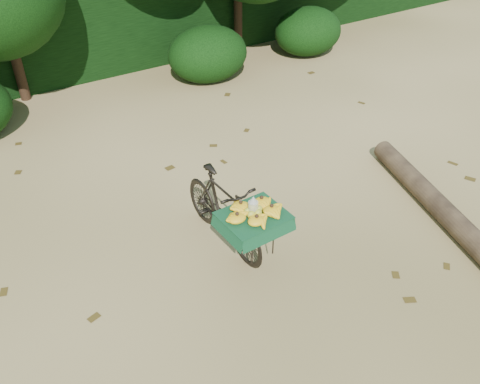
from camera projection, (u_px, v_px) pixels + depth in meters
ground at (276, 215)px, 6.53m from camera, size 80.00×80.00×0.00m
vendor_bicycle at (224, 210)px, 5.83m from camera, size 0.68×1.67×0.94m
fallen_log at (460, 227)px, 6.12m from camera, size 1.41×3.72×0.28m
hedge_backdrop at (94, 20)px, 10.30m from camera, size 26.00×1.80×1.80m
bush_clumps at (161, 67)px, 9.42m from camera, size 8.80×1.70×0.90m
leaf_litter at (248, 190)px, 6.97m from camera, size 7.00×7.30×0.01m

